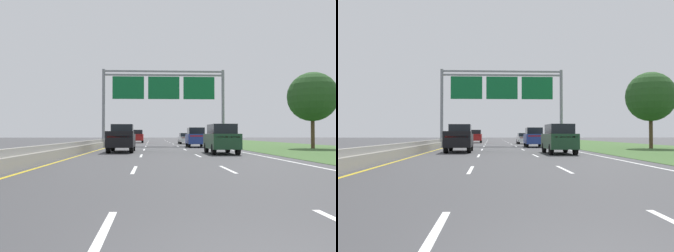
# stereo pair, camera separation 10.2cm
# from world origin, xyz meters

# --- Properties ---
(ground_plane) EXTENTS (220.00, 220.00, 0.00)m
(ground_plane) POSITION_xyz_m (0.00, 35.00, 0.00)
(ground_plane) COLOR #3D3D3F
(lane_striping) EXTENTS (11.96, 106.00, 0.01)m
(lane_striping) POSITION_xyz_m (0.00, 34.54, 0.00)
(lane_striping) COLOR white
(lane_striping) RESTS_ON ground
(grass_verge_right) EXTENTS (14.00, 110.00, 0.02)m
(grass_verge_right) POSITION_xyz_m (13.95, 35.00, 0.01)
(grass_verge_right) COLOR #3D602D
(grass_verge_right) RESTS_ON ground
(median_barrier_concrete) EXTENTS (0.60, 110.00, 0.85)m
(median_barrier_concrete) POSITION_xyz_m (-6.60, 35.00, 0.35)
(median_barrier_concrete) COLOR #99968E
(median_barrier_concrete) RESTS_ON ground
(overhead_sign_gantry) EXTENTS (15.06, 0.42, 9.36)m
(overhead_sign_gantry) POSITION_xyz_m (0.30, 39.62, 6.66)
(overhead_sign_gantry) COLOR gray
(overhead_sign_gantry) RESTS_ON ground
(pickup_truck_black) EXTENTS (2.07, 5.43, 2.20)m
(pickup_truck_black) POSITION_xyz_m (-3.54, 24.62, 1.07)
(pickup_truck_black) COLOR black
(pickup_truck_black) RESTS_ON ground
(car_red_left_lane_suv) EXTENTS (1.93, 4.71, 2.11)m
(car_red_left_lane_suv) POSITION_xyz_m (-3.50, 54.44, 1.10)
(car_red_left_lane_suv) COLOR maroon
(car_red_left_lane_suv) RESTS_ON ground
(car_blue_right_lane_suv) EXTENTS (2.02, 4.75, 2.11)m
(car_blue_right_lane_suv) POSITION_xyz_m (3.60, 34.76, 1.10)
(car_blue_right_lane_suv) COLOR navy
(car_blue_right_lane_suv) RESTS_ON ground
(car_white_right_lane_sedan) EXTENTS (1.87, 4.42, 1.57)m
(car_white_right_lane_sedan) POSITION_xyz_m (3.72, 47.76, 0.82)
(car_white_right_lane_sedan) COLOR silver
(car_white_right_lane_sedan) RESTS_ON ground
(car_darkgreen_right_lane_suv) EXTENTS (1.91, 4.70, 2.11)m
(car_darkgreen_right_lane_suv) POSITION_xyz_m (3.82, 21.70, 1.10)
(car_darkgreen_right_lane_suv) COLOR #193D23
(car_darkgreen_right_lane_suv) RESTS_ON ground
(roadside_tree_mid) EXTENTS (4.83, 4.83, 7.50)m
(roadside_tree_mid) POSITION_xyz_m (14.60, 30.36, 5.07)
(roadside_tree_mid) COLOR #4C3823
(roadside_tree_mid) RESTS_ON ground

